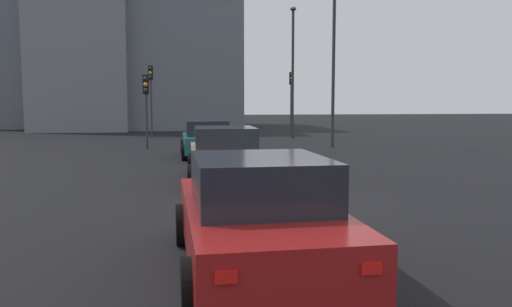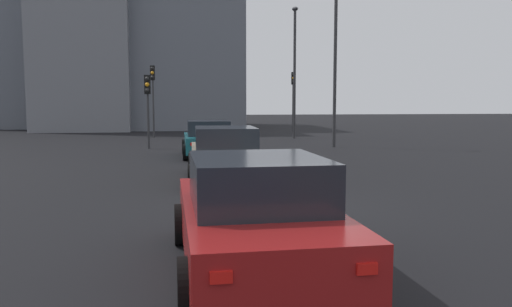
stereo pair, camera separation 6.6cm
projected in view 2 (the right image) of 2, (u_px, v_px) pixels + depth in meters
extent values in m
cube|color=black|center=(306.00, 211.00, 10.76)|extent=(160.00, 160.00, 0.20)
cube|color=#19606B|center=(208.00, 143.00, 20.59)|extent=(4.11, 1.90, 0.63)
cube|color=#1E232B|center=(208.00, 128.00, 20.33)|extent=(1.86, 1.66, 0.59)
cylinder|color=black|center=(228.00, 146.00, 22.01)|extent=(0.64, 0.22, 0.64)
cylinder|color=black|center=(185.00, 146.00, 21.72)|extent=(0.64, 0.22, 0.64)
cylinder|color=black|center=(234.00, 151.00, 19.51)|extent=(0.64, 0.22, 0.64)
cylinder|color=black|center=(186.00, 152.00, 19.22)|extent=(0.64, 0.22, 0.64)
cube|color=red|center=(230.00, 144.00, 18.65)|extent=(0.03, 0.20, 0.11)
cube|color=red|center=(193.00, 144.00, 18.44)|extent=(0.03, 0.20, 0.11)
cube|color=tan|center=(225.00, 159.00, 14.46)|extent=(4.70, 1.99, 0.65)
cube|color=#1E232B|center=(225.00, 138.00, 14.16)|extent=(2.13, 1.71, 0.61)
cylinder|color=black|center=(252.00, 162.00, 16.03)|extent=(0.64, 0.23, 0.64)
cylinder|color=black|center=(192.00, 163.00, 15.79)|extent=(0.64, 0.23, 0.64)
cylinder|color=black|center=(265.00, 175.00, 13.18)|extent=(0.64, 0.23, 0.64)
cylinder|color=black|center=(192.00, 176.00, 12.94)|extent=(0.64, 0.23, 0.64)
cube|color=red|center=(259.00, 165.00, 12.22)|extent=(0.03, 0.20, 0.11)
cube|color=red|center=(203.00, 166.00, 12.05)|extent=(0.03, 0.20, 0.11)
cube|color=maroon|center=(255.00, 226.00, 6.64)|extent=(4.44, 1.94, 0.66)
cube|color=#1E232B|center=(257.00, 181.00, 6.36)|extent=(2.01, 1.67, 0.62)
cylinder|color=black|center=(297.00, 220.00, 8.16)|extent=(0.64, 0.23, 0.64)
cylinder|color=black|center=(182.00, 224.00, 7.85)|extent=(0.64, 0.23, 0.64)
cylinder|color=black|center=(359.00, 277.00, 5.49)|extent=(0.64, 0.23, 0.64)
cylinder|color=black|center=(188.00, 287.00, 5.17)|extent=(0.64, 0.23, 0.64)
cube|color=red|center=(367.00, 269.00, 4.57)|extent=(0.03, 0.20, 0.11)
cube|color=red|center=(221.00, 278.00, 4.35)|extent=(0.03, 0.20, 0.11)
cylinder|color=#2D2D30|center=(153.00, 109.00, 31.50)|extent=(0.11, 0.11, 3.60)
cube|color=black|center=(153.00, 73.00, 31.21)|extent=(0.22, 0.30, 0.90)
sphere|color=black|center=(152.00, 68.00, 31.07)|extent=(0.20, 0.20, 0.20)
sphere|color=orange|center=(152.00, 73.00, 31.10)|extent=(0.20, 0.20, 0.20)
sphere|color=black|center=(152.00, 77.00, 31.13)|extent=(0.20, 0.20, 0.20)
cylinder|color=#2D2D30|center=(293.00, 109.00, 37.12)|extent=(0.11, 0.11, 3.53)
cube|color=black|center=(293.00, 78.00, 36.83)|extent=(0.21, 0.29, 0.90)
sphere|color=black|center=(294.00, 75.00, 36.70)|extent=(0.20, 0.20, 0.20)
sphere|color=orange|center=(294.00, 78.00, 36.73)|extent=(0.20, 0.20, 0.20)
sphere|color=black|center=(294.00, 82.00, 36.75)|extent=(0.20, 0.20, 0.20)
cylinder|color=#2D2D30|center=(148.00, 122.00, 23.91)|extent=(0.11, 0.11, 2.61)
cube|color=black|center=(147.00, 85.00, 23.67)|extent=(0.21, 0.29, 0.90)
sphere|color=black|center=(147.00, 79.00, 23.54)|extent=(0.20, 0.20, 0.20)
sphere|color=orange|center=(147.00, 85.00, 23.56)|extent=(0.20, 0.20, 0.20)
sphere|color=black|center=(147.00, 90.00, 23.59)|extent=(0.20, 0.20, 0.20)
cylinder|color=#2D2D30|center=(295.00, 75.00, 30.72)|extent=(0.16, 0.16, 7.73)
ellipsoid|color=#4C4C51|center=(295.00, 9.00, 30.31)|extent=(0.56, 0.36, 0.24)
cylinder|color=#2D2D30|center=(335.00, 67.00, 24.59)|extent=(0.16, 0.16, 7.94)
cube|color=slate|center=(187.00, 68.00, 45.17)|extent=(13.53, 9.01, 10.68)
cube|color=slate|center=(93.00, 27.00, 43.35)|extent=(15.14, 7.25, 17.45)
cube|color=slate|center=(28.00, 43.00, 44.78)|extent=(9.07, 8.08, 14.94)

